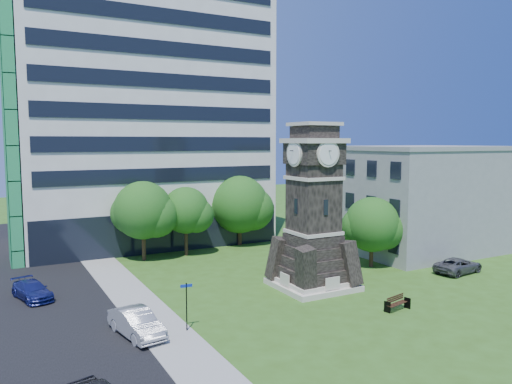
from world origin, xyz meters
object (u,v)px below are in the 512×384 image
clock_tower (313,217)px  street_sign (187,301)px  car_street_mid (137,323)px  car_street_north (32,290)px  park_bench (397,303)px  car_east_lot (458,265)px

clock_tower → street_sign: 12.48m
car_street_mid → car_street_north: size_ratio=1.07×
park_bench → street_sign: (-13.21, 3.00, 1.29)m
car_street_mid → street_sign: 2.99m
car_street_north → clock_tower: bearing=-35.2°
clock_tower → car_east_lot: size_ratio=2.68×
car_street_north → street_sign: bearing=-70.6°
car_east_lot → park_bench: car_east_lot is taller
clock_tower → park_bench: (1.85, -6.81, -4.78)m
park_bench → car_street_north: bearing=133.3°
clock_tower → car_street_north: size_ratio=2.87×
car_street_mid → park_bench: bearing=-23.7°
park_bench → car_east_lot: bearing=8.6°
car_street_north → car_east_lot: 32.96m
car_street_north → street_sign: street_sign is taller
clock_tower → park_bench: size_ratio=6.67×
clock_tower → car_street_mid: (-14.07, -3.10, -4.53)m
clock_tower → car_east_lot: clock_tower is taller
street_sign → park_bench: bearing=-5.8°
car_east_lot → clock_tower: bearing=73.3°
street_sign → car_street_mid: bearing=172.3°
clock_tower → car_street_north: clock_tower is taller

